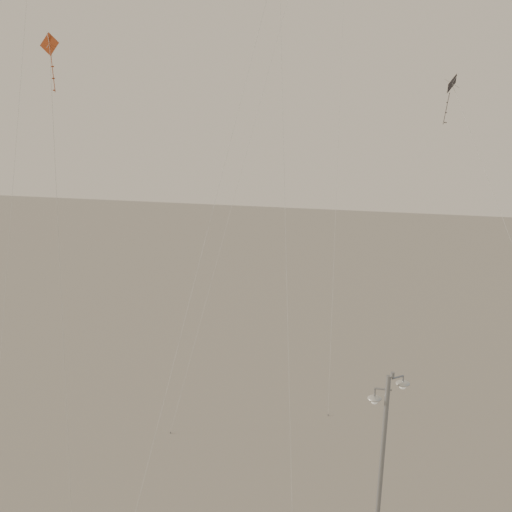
# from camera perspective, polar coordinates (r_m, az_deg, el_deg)

# --- Properties ---
(street_lamp) EXTENTS (1.48, 0.84, 8.46)m
(street_lamp) POSITION_cam_1_polar(r_m,az_deg,el_deg) (27.95, 10.03, -16.52)
(street_lamp) COLOR gray
(street_lamp) RESTS_ON ground
(kite_1) EXTENTS (5.03, 10.96, 27.62)m
(kite_1) POSITION_cam_1_polar(r_m,az_deg,el_deg) (28.19, 0.66, 18.90)
(kite_1) COLOR #312A29
(kite_1) RESTS_ON ground
(kite_3) EXTENTS (1.01, 0.37, 20.11)m
(kite_3) POSITION_cam_1_polar(r_m,az_deg,el_deg) (26.22, -15.75, 6.79)
(kite_3) COLOR #913615
(kite_3) RESTS_ON ground
(kite_4) EXTENTS (8.24, 5.95, 18.79)m
(kite_4) POSITION_cam_1_polar(r_m,az_deg,el_deg) (28.13, 18.38, 4.71)
(kite_4) COLOR #312A29
(kite_4) RESTS_ON ground
(kite_5) EXTENTS (1.18, 10.92, 30.33)m
(kite_5) POSITION_cam_1_polar(r_m,az_deg,el_deg) (45.23, 7.01, 18.75)
(kite_5) COLOR #A1481A
(kite_5) RESTS_ON ground
(kite_7) EXTENTS (5.34, 12.56, 27.34)m
(kite_7) POSITION_cam_1_polar(r_m,az_deg,el_deg) (43.88, 2.17, 18.33)
(kite_7) COLOR #913615
(kite_7) RESTS_ON ground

